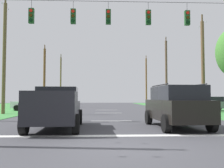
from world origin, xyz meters
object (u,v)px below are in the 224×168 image
utility_pole_mid_right (203,65)px  utility_pole_distant_right (44,77)px  pickup_truck (57,108)px  distant_car_oncoming (211,104)px  overhead_signal_span (113,49)px  suv_black (176,106)px  utility_pole_distant_left (61,79)px  utility_pole_near_left (146,80)px  utility_pole_far_left (4,56)px  distant_car_crossing_white (33,103)px  utility_pole_far_right (166,72)px

utility_pole_mid_right → utility_pole_distant_right: 22.76m
pickup_truck → distant_car_oncoming: 19.56m
overhead_signal_span → suv_black: bearing=-53.9°
overhead_signal_span → utility_pole_distant_left: bearing=104.2°
utility_pole_mid_right → utility_pole_near_left: 29.34m
utility_pole_mid_right → utility_pole_distant_left: bearing=122.4°
overhead_signal_span → utility_pole_mid_right: 11.64m
distant_car_oncoming → utility_pole_near_left: 27.11m
pickup_truck → utility_pole_far_left: size_ratio=0.53×
distant_car_oncoming → utility_pole_mid_right: size_ratio=0.47×
distant_car_oncoming → utility_pole_far_left: 20.74m
distant_car_oncoming → utility_pole_distant_left: 32.61m
distant_car_crossing_white → utility_pole_mid_right: size_ratio=0.47×
utility_pole_far_right → utility_pole_near_left: size_ratio=1.02×
suv_black → utility_pole_distant_left: bearing=106.7°
suv_black → utility_pole_mid_right: 13.37m
pickup_truck → utility_pole_distant_left: utility_pole_distant_left is taller
overhead_signal_span → utility_pole_near_left: size_ratio=1.56×
overhead_signal_span → pickup_truck: (-2.86, -3.92, -3.59)m
overhead_signal_span → utility_pole_mid_right: bearing=40.5°
utility_pole_far_left → utility_pole_near_left: bearing=59.6°
utility_pole_mid_right → overhead_signal_span: bearing=-139.5°
overhead_signal_span → distant_car_crossing_white: bearing=124.4°
suv_black → utility_pole_far_left: (-12.09, 10.26, 3.96)m
distant_car_oncoming → utility_pole_distant_left: size_ratio=0.43×
overhead_signal_span → utility_pole_mid_right: (8.86, 7.55, -0.06)m
distant_car_crossing_white → utility_pole_far_right: (17.08, 9.22, 4.40)m
utility_pole_mid_right → utility_pole_far_left: bearing=-176.3°
distant_car_crossing_white → utility_pole_far_left: (-1.06, -5.59, 4.23)m
pickup_truck → utility_pole_mid_right: utility_pole_mid_right is taller
overhead_signal_span → utility_pole_mid_right: size_ratio=1.71×
utility_pole_mid_right → suv_black: bearing=-117.8°
utility_pole_far_left → utility_pole_distant_right: (0.10, 15.09, -0.58)m
utility_pole_far_left → utility_pole_distant_left: 29.41m
pickup_truck → utility_pole_near_left: utility_pole_near_left is taller
utility_pole_mid_right → utility_pole_near_left: utility_pole_near_left is taller
pickup_truck → distant_car_oncoming: pickup_truck is taller
utility_pole_far_left → distant_car_oncoming: bearing=10.8°
utility_pole_far_left → utility_pole_distant_right: bearing=89.6°
utility_pole_far_right → utility_pole_distant_left: utility_pole_far_right is taller
pickup_truck → distant_car_crossing_white: size_ratio=1.24×
utility_pole_far_right → utility_pole_distant_right: (-18.04, 0.28, -0.75)m
suv_black → utility_pole_near_left: (5.85, 40.77, 4.03)m
pickup_truck → utility_pole_distant_right: bearing=103.9°
distant_car_crossing_white → distant_car_oncoming: same height
suv_black → distant_car_oncoming: suv_black is taller
utility_pole_far_left → overhead_signal_span: bearing=-34.6°
pickup_truck → utility_pole_distant_right: (-6.30, 25.39, 3.47)m
suv_black → utility_pole_distant_left: utility_pole_distant_left is taller
utility_pole_distant_left → utility_pole_mid_right: bearing=-57.6°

